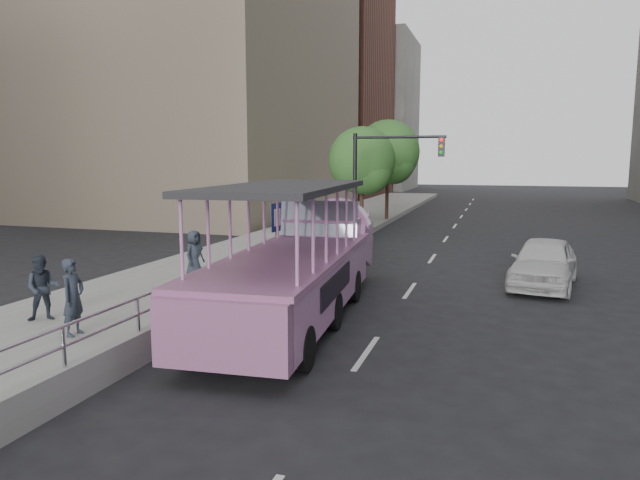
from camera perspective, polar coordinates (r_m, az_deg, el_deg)
ground at (r=14.27m, az=2.51°, el=-8.28°), size 160.00×160.00×0.00m
sidewalk at (r=25.31m, az=-4.20°, el=-0.73°), size 5.50×80.00×0.30m
kerb_wall at (r=16.99m, az=-5.94°, el=-3.98°), size 0.24×30.00×0.36m
guardrail at (r=16.87m, az=-5.97°, el=-1.78°), size 0.07×22.00×0.71m
duck_boat at (r=14.80m, az=-1.94°, el=-2.60°), size 3.25×10.51×3.44m
car at (r=19.42m, az=21.47°, el=-2.09°), size 2.55×4.80×1.56m
pedestrian_near at (r=13.19m, az=-23.46°, el=-5.26°), size 0.44×0.63×1.65m
pedestrian_mid at (r=14.70m, az=-25.98°, el=-4.33°), size 0.95×0.91×1.53m
pedestrian_far at (r=18.20m, az=-12.46°, el=-1.45°), size 0.60×0.82×1.53m
parking_sign at (r=17.65m, az=-4.34°, el=0.49°), size 0.11×0.60×2.69m
traffic_signal at (r=26.26m, az=6.06°, el=6.90°), size 4.20×0.32×5.20m
street_tree_near at (r=29.95m, az=4.37°, el=7.67°), size 3.52×3.52×5.72m
street_tree_far at (r=35.78m, az=6.91°, el=8.48°), size 3.97×3.97×6.45m
midrise_brick at (r=65.53m, az=-1.91°, el=15.95°), size 18.00×16.00×26.00m
midrise_stone_b at (r=79.89m, az=3.39°, el=12.36°), size 16.00×14.00×20.00m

